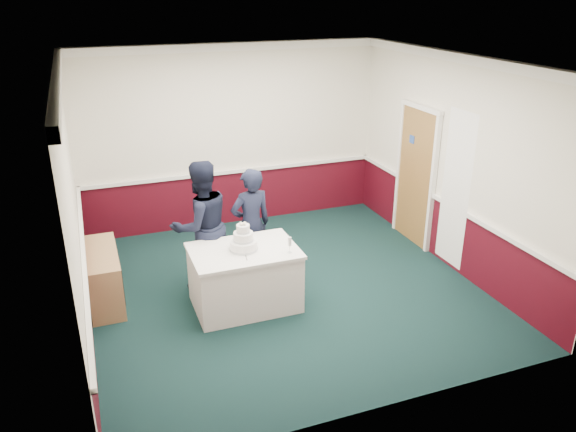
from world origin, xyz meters
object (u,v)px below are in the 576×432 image
object	(u,v)px
sideboard	(104,277)
person_man	(201,226)
wedding_cake	(243,241)
cake_table	(245,277)
person_woman	(251,225)
cake_knife	(246,256)
champagne_flute	(290,242)

from	to	relation	value
sideboard	person_man	size ratio (longest dim) A/B	0.68
wedding_cake	person_man	bearing A→B (deg)	117.91
person_man	cake_table	bearing A→B (deg)	103.29
person_man	person_woman	bearing A→B (deg)	163.19
cake_knife	person_woman	distance (m)	0.94
champagne_flute	person_woman	size ratio (longest dim) A/B	0.13
sideboard	wedding_cake	xyz separation A→B (m)	(1.66, -0.74, 0.55)
sideboard	person_man	xyz separation A→B (m)	(1.29, -0.03, 0.53)
cake_knife	wedding_cake	bearing A→B (deg)	91.04
cake_table	person_woman	size ratio (longest dim) A/B	0.83
cake_table	wedding_cake	distance (m)	0.50
champagne_flute	person_man	distance (m)	1.31
wedding_cake	cake_knife	bearing A→B (deg)	-98.53
person_woman	cake_table	bearing A→B (deg)	57.25
wedding_cake	cake_table	bearing A→B (deg)	-90.00
wedding_cake	champagne_flute	xyz separation A→B (m)	(0.50, -0.28, 0.03)
cake_table	person_woman	bearing A→B (deg)	66.01
cake_table	sideboard	bearing A→B (deg)	156.09
sideboard	wedding_cake	size ratio (longest dim) A/B	3.30
cake_table	cake_knife	world-z (taller)	cake_knife
cake_table	champagne_flute	size ratio (longest dim) A/B	6.44
champagne_flute	cake_knife	bearing A→B (deg)	171.42
cake_table	cake_knife	bearing A→B (deg)	-98.53
wedding_cake	cake_knife	distance (m)	0.23
person_woman	wedding_cake	bearing A→B (deg)	57.25
sideboard	cake_table	bearing A→B (deg)	-23.91
person_man	person_woman	world-z (taller)	person_man
champagne_flute	person_man	xyz separation A→B (m)	(-0.87, 0.98, -0.04)
sideboard	person_woman	world-z (taller)	person_woman
sideboard	person_man	bearing A→B (deg)	-1.54
wedding_cake	person_man	distance (m)	0.79
cake_knife	champagne_flute	xyz separation A→B (m)	(0.53, -0.08, 0.14)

